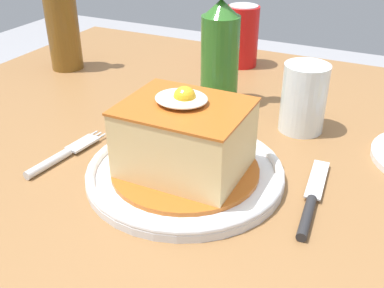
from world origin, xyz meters
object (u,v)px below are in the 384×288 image
(soda_can, at_px, (242,36))
(beer_bottle_amber, at_px, (62,20))
(beer_bottle_green, at_px, (220,47))
(drinking_glass, at_px, (303,103))
(knife, at_px, (310,205))
(main_plate, at_px, (185,172))
(fork, at_px, (60,156))

(soda_can, xyz_separation_m, beer_bottle_amber, (-0.32, -0.17, 0.04))
(soda_can, distance_m, beer_bottle_green, 0.20)
(beer_bottle_amber, xyz_separation_m, drinking_glass, (0.50, -0.06, -0.05))
(knife, distance_m, soda_can, 0.50)
(main_plate, xyz_separation_m, drinking_glass, (0.10, 0.20, 0.04))
(main_plate, distance_m, soda_can, 0.45)
(fork, distance_m, beer_bottle_green, 0.32)
(beer_bottle_amber, bearing_deg, drinking_glass, -7.18)
(drinking_glass, bearing_deg, knife, -72.61)
(knife, bearing_deg, drinking_glass, 107.39)
(main_plate, bearing_deg, drinking_glass, 63.58)
(knife, height_order, drinking_glass, drinking_glass)
(beer_bottle_amber, bearing_deg, main_plate, -33.07)
(fork, xyz_separation_m, drinking_glass, (0.27, 0.24, 0.04))
(main_plate, xyz_separation_m, soda_can, (-0.09, 0.44, 0.05))
(soda_can, bearing_deg, drinking_glass, -51.71)
(soda_can, height_order, beer_bottle_amber, beer_bottle_amber)
(soda_can, distance_m, beer_bottle_amber, 0.36)
(fork, xyz_separation_m, beer_bottle_green, (0.12, 0.28, 0.09))
(fork, height_order, soda_can, soda_can)
(main_plate, bearing_deg, fork, -168.22)
(knife, relative_size, soda_can, 1.34)
(main_plate, height_order, beer_bottle_amber, beer_bottle_amber)
(drinking_glass, bearing_deg, beer_bottle_green, 165.63)
(knife, height_order, beer_bottle_amber, beer_bottle_amber)
(knife, bearing_deg, fork, -173.28)
(main_plate, xyz_separation_m, fork, (-0.17, -0.04, -0.00))
(main_plate, distance_m, fork, 0.18)
(beer_bottle_green, bearing_deg, knife, -47.59)
(fork, bearing_deg, beer_bottle_green, 66.58)
(beer_bottle_amber, bearing_deg, beer_bottle_green, -3.93)
(knife, distance_m, beer_bottle_green, 0.33)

